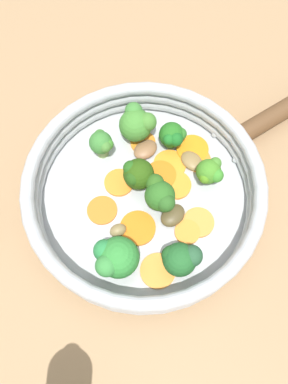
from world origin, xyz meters
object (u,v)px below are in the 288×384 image
Objects in this scene: carrot_slice_3 at (192,150)px; broccoli_floret_2 at (160,196)px; carrot_slice_9 at (198,222)px; broccoli_floret_1 at (172,136)px; carrot_slice_10 at (119,183)px; carrot_slice_0 at (160,175)px; carrot_slice_7 at (103,214)px; broccoli_floret_7 at (102,143)px; broccoli_floret_3 at (137,123)px; broccoli_floret_6 at (116,257)px; carrot_slice_6 at (170,165)px; carrot_slice_1 at (158,271)px; carrot_slice_11 at (143,143)px; carrot_slice_2 at (198,160)px; broccoli_floret_4 at (210,172)px; broccoli_floret_5 at (182,258)px; carrot_slice_4 at (138,228)px; skillet at (144,198)px; broccoli_floret_0 at (140,173)px; mushroom_piece_3 at (118,230)px; mushroom_piece_0 at (192,161)px; mushroom_piece_2 at (173,215)px; carrot_slice_8 at (187,232)px; mushroom_piece_1 at (145,149)px; carrot_slice_5 at (176,185)px.

carrot_slice_3 is 0.09m from broccoli_floret_2.
broccoli_floret_1 is at bearing 175.47° from carrot_slice_9.
carrot_slice_0 is at bearing 80.44° from carrot_slice_10.
carrot_slice_7 is 0.09m from broccoli_floret_7.
broccoli_floret_1 is at bearing 52.66° from broccoli_floret_3.
broccoli_floret_6 is (0.10, -0.03, 0.03)m from carrot_slice_10.
carrot_slice_6 is at bearing 145.63° from broccoli_floret_2.
carrot_slice_1 is 1.25× the size of carrot_slice_11.
broccoli_floret_4 reaches higher than carrot_slice_2.
carrot_slice_11 is 0.17m from broccoli_floret_5.
broccoli_floret_5 is (0.06, 0.03, 0.03)m from carrot_slice_4.
broccoli_floret_4 reaches higher than skillet.
mushroom_piece_3 is (0.05, -0.05, -0.02)m from broccoli_floret_0.
broccoli_floret_1 is 0.04m from mushroom_piece_0.
carrot_slice_3 is at bearing 111.34° from carrot_slice_0.
carrot_slice_2 is at bearing 135.65° from mushroom_piece_2.
mushroom_piece_3 reaches higher than carrot_slice_6.
carrot_slice_10 is 0.05m from broccoli_floret_7.
carrot_slice_8 is (0.10, -0.05, -0.00)m from carrot_slice_3.
mushroom_piece_1 is 0.10m from mushroom_piece_2.
skillet is 8.78× the size of carrot_slice_8.
carrot_slice_3 is 0.06m from mushroom_piece_1.
broccoli_floret_2 reaches higher than carrot_slice_1.
broccoli_floret_6 is at bearing -52.29° from carrot_slice_3.
carrot_slice_4 is at bearing -42.23° from carrot_slice_0.
mushroom_piece_3 is (-0.03, -0.08, 0.00)m from carrot_slice_8.
broccoli_floret_2 is 0.95× the size of broccoli_floret_3.
broccoli_floret_2 is (0.02, 0.01, 0.03)m from skillet.
skillet is at bearing 40.11° from carrot_slice_10.
broccoli_floret_5 is 0.18m from broccoli_floret_7.
carrot_slice_9 is 0.72× the size of broccoli_floret_6.
broccoli_floret_4 is at bearing 79.13° from carrot_slice_5.
carrot_slice_8 is at bearing 2.46° from carrot_slice_0.
carrot_slice_0 is 0.05m from carrot_slice_10.
carrot_slice_9 is at bearing -33.67° from broccoli_floret_4.
carrot_slice_5 is 0.07m from carrot_slice_11.
mushroom_piece_3 is (0.06, -0.13, 0.00)m from carrot_slice_2.
broccoli_floret_0 is (-0.07, -0.05, 0.03)m from carrot_slice_9.
carrot_slice_0 is at bearing 137.77° from carrot_slice_4.
carrot_slice_3 is 0.12m from broccoli_floret_7.
carrot_slice_3 is 0.97× the size of carrot_slice_4.
broccoli_floret_7 is at bearing -158.98° from skillet.
broccoli_floret_0 is 0.04m from broccoli_floret_2.
carrot_slice_11 is at bearing -165.63° from carrot_slice_5.
carrot_slice_11 is at bearing 149.57° from broccoli_floret_6.
carrot_slice_10 is at bearing -92.60° from carrot_slice_2.
mushroom_piece_0 reaches higher than carrot_slice_0.
carrot_slice_3 is 0.18m from broccoli_floret_6.
carrot_slice_0 is 0.94× the size of carrot_slice_6.
carrot_slice_8 is (0.08, 0.00, -0.00)m from carrot_slice_0.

